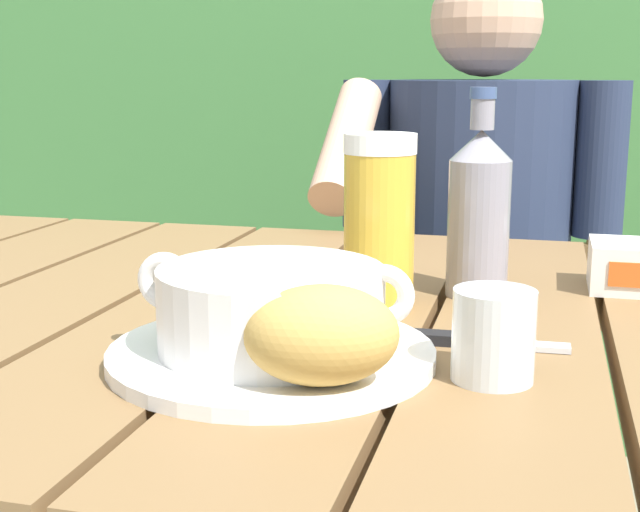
% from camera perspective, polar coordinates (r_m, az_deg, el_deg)
% --- Properties ---
extents(dining_table, '(1.46, 0.88, 0.77)m').
position_cam_1_polar(dining_table, '(0.91, 2.06, -9.18)').
color(dining_table, brown).
rests_on(dining_table, ground_plane).
extents(hedge_backdrop, '(3.16, 0.88, 2.16)m').
position_cam_1_polar(hedge_backdrop, '(2.65, 7.05, 9.87)').
color(hedge_backdrop, '#437C3F').
rests_on(hedge_backdrop, ground_plane).
extents(chair_near_diner, '(0.47, 0.48, 0.96)m').
position_cam_1_polar(chair_near_diner, '(1.79, 10.41, -5.31)').
color(chair_near_diner, brown).
rests_on(chair_near_diner, ground_plane).
extents(person_eating, '(0.48, 0.47, 1.20)m').
position_cam_1_polar(person_eating, '(1.54, 10.05, 0.62)').
color(person_eating, '#26314C').
rests_on(person_eating, ground_plane).
extents(serving_plate, '(0.27, 0.27, 0.01)m').
position_cam_1_polar(serving_plate, '(0.73, -3.18, -6.43)').
color(serving_plate, white).
rests_on(serving_plate, dining_table).
extents(soup_bowl, '(0.24, 0.19, 0.08)m').
position_cam_1_polar(soup_bowl, '(0.72, -3.21, -3.28)').
color(soup_bowl, white).
rests_on(soup_bowl, serving_plate).
extents(bread_roll, '(0.14, 0.12, 0.07)m').
position_cam_1_polar(bread_roll, '(0.64, 0.11, -5.18)').
color(bread_roll, tan).
rests_on(bread_roll, serving_plate).
extents(beer_glass, '(0.07, 0.07, 0.18)m').
position_cam_1_polar(beer_glass, '(0.89, 3.90, 2.39)').
color(beer_glass, gold).
rests_on(beer_glass, dining_table).
extents(beer_bottle, '(0.07, 0.07, 0.22)m').
position_cam_1_polar(beer_bottle, '(0.94, 10.36, 2.97)').
color(beer_bottle, gray).
rests_on(beer_bottle, dining_table).
extents(water_glass_small, '(0.06, 0.06, 0.07)m').
position_cam_1_polar(water_glass_small, '(0.69, 11.29, -5.11)').
color(water_glass_small, silver).
rests_on(water_glass_small, dining_table).
extents(table_knife, '(0.14, 0.02, 0.01)m').
position_cam_1_polar(table_knife, '(0.78, 9.75, -5.50)').
color(table_knife, silver).
rests_on(table_knife, dining_table).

